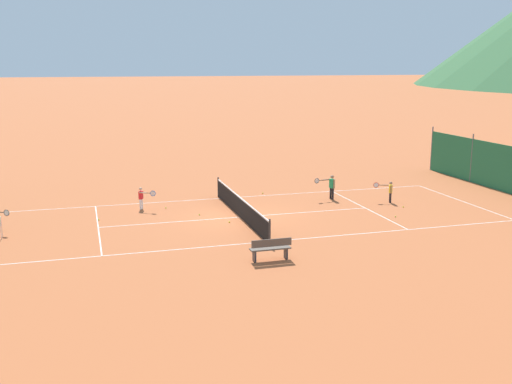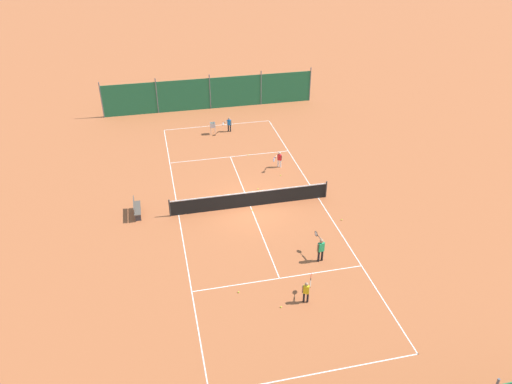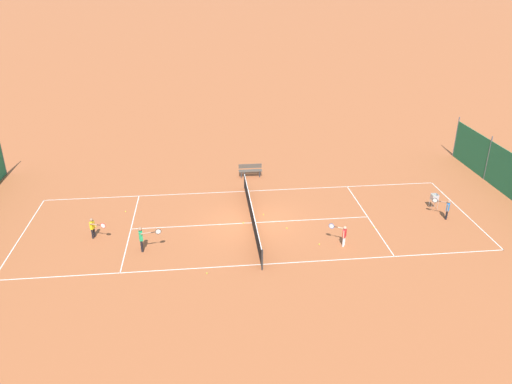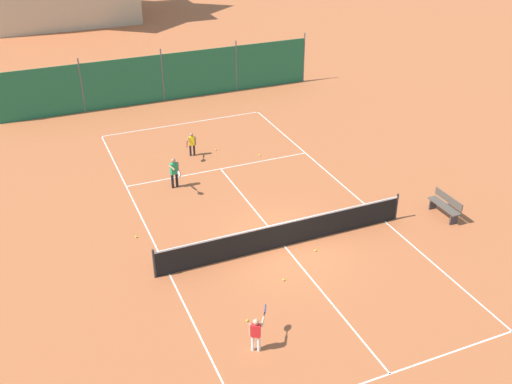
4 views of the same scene
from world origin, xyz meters
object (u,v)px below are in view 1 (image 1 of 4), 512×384
player_near_service (331,185)px  tennis_ball_alley_right (250,216)px  player_far_service (389,190)px  tennis_ball_alley_left (263,193)px  tennis_ball_by_net_left (99,220)px  tennis_ball_service_box (199,215)px  tennis_ball_near_corner (229,222)px  player_near_baseline (142,196)px  courtside_bench (271,249)px  tennis_ball_by_net_right (166,208)px  tennis_net (240,207)px  tennis_ball_far_corner (395,217)px  tennis_ball_mid_court (403,207)px

player_near_service → tennis_ball_alley_right: bearing=-66.0°
player_far_service → tennis_ball_alley_left: 6.83m
tennis_ball_by_net_left → tennis_ball_service_box: 4.60m
tennis_ball_by_net_left → tennis_ball_near_corner: size_ratio=1.00×
player_near_service → tennis_ball_near_corner: bearing=-63.7°
tennis_ball_alley_right → tennis_ball_service_box: same height
player_near_baseline → tennis_ball_near_corner: bearing=43.6°
tennis_ball_near_corner → tennis_ball_by_net_left: bearing=-110.2°
courtside_bench → tennis_ball_alley_left: bearing=164.5°
tennis_ball_by_net_right → tennis_ball_alley_left: size_ratio=1.00×
tennis_net → tennis_ball_alley_left: size_ratio=139.09×
player_near_service → tennis_ball_service_box: 7.47m
courtside_bench → tennis_ball_by_net_right: bearing=-164.2°
tennis_ball_by_net_left → tennis_ball_far_corner: size_ratio=1.00×
tennis_ball_alley_right → tennis_ball_near_corner: same height
tennis_ball_by_net_left → tennis_ball_by_net_right: bearing=113.4°
tennis_ball_mid_court → tennis_ball_service_box: size_ratio=1.00×
tennis_ball_near_corner → courtside_bench: bearing=1.9°
tennis_ball_by_net_right → player_far_service: bearing=80.3°
player_far_service → tennis_ball_service_box: (-0.12, -9.87, -0.61)m
player_near_baseline → tennis_ball_alley_right: 5.50m
tennis_ball_alley_right → tennis_ball_alley_left: size_ratio=1.00×
tennis_ball_by_net_right → courtside_bench: courtside_bench is taller
tennis_ball_far_corner → tennis_ball_alley_left: size_ratio=1.00×
tennis_ball_far_corner → courtside_bench: 8.62m
tennis_ball_alley_right → player_near_baseline: bearing=-121.0°
player_near_baseline → tennis_ball_by_net_right: bearing=80.8°
player_far_service → tennis_ball_service_box: size_ratio=16.66×
tennis_ball_service_box → tennis_ball_near_corner: bearing=31.7°
player_near_service → tennis_ball_mid_court: size_ratio=19.60×
tennis_ball_alley_right → tennis_ball_near_corner: size_ratio=1.00×
player_near_service → tennis_ball_alley_left: 3.89m
tennis_net → tennis_ball_mid_court: 8.29m
tennis_net → tennis_ball_near_corner: tennis_net is taller
tennis_ball_far_corner → tennis_ball_by_net_right: 11.06m
tennis_ball_by_net_right → tennis_ball_near_corner: size_ratio=1.00×
tennis_net → player_near_service: (-2.27, 5.54, 0.25)m
tennis_net → tennis_ball_alley_right: size_ratio=139.09×
player_far_service → tennis_ball_service_box: 9.89m
tennis_net → tennis_ball_by_net_left: size_ratio=139.09×
tennis_ball_alley_right → player_far_service: bearing=95.4°
player_near_service → tennis_ball_mid_court: 3.90m
tennis_ball_service_box → player_far_service: bearing=89.3°
player_near_service → player_near_baseline: 9.77m
courtside_bench → player_near_baseline: bearing=-158.2°
tennis_ball_alley_left → tennis_ball_service_box: (3.73, -4.26, 0.00)m
tennis_ball_near_corner → tennis_ball_mid_court: 8.99m
tennis_net → tennis_ball_mid_court: tennis_net is taller
player_far_service → player_near_baseline: player_far_service is taller
tennis_ball_by_net_right → tennis_ball_mid_court: bearing=74.8°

